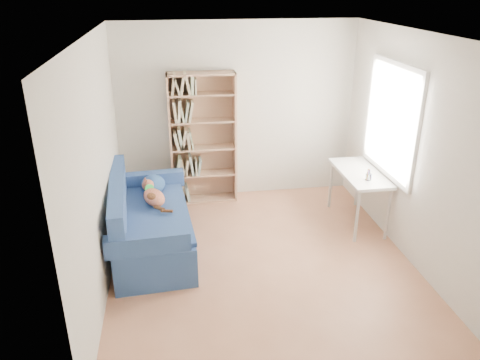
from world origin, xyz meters
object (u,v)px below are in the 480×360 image
object	(u,v)px
desk	(360,177)
sofa	(148,223)
bookshelf	(203,144)
pen_cup	(369,176)

from	to	relation	value
desk	sofa	bearing A→B (deg)	-174.69
sofa	bookshelf	distance (m)	1.63
pen_cup	desk	bearing A→B (deg)	88.51
bookshelf	pen_cup	distance (m)	2.40
bookshelf	pen_cup	bearing A→B (deg)	-33.64
sofa	desk	distance (m)	2.83
bookshelf	desk	bearing A→B (deg)	-27.63
desk	pen_cup	bearing A→B (deg)	-91.49
sofa	pen_cup	distance (m)	2.83
desk	pen_cup	world-z (taller)	pen_cup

